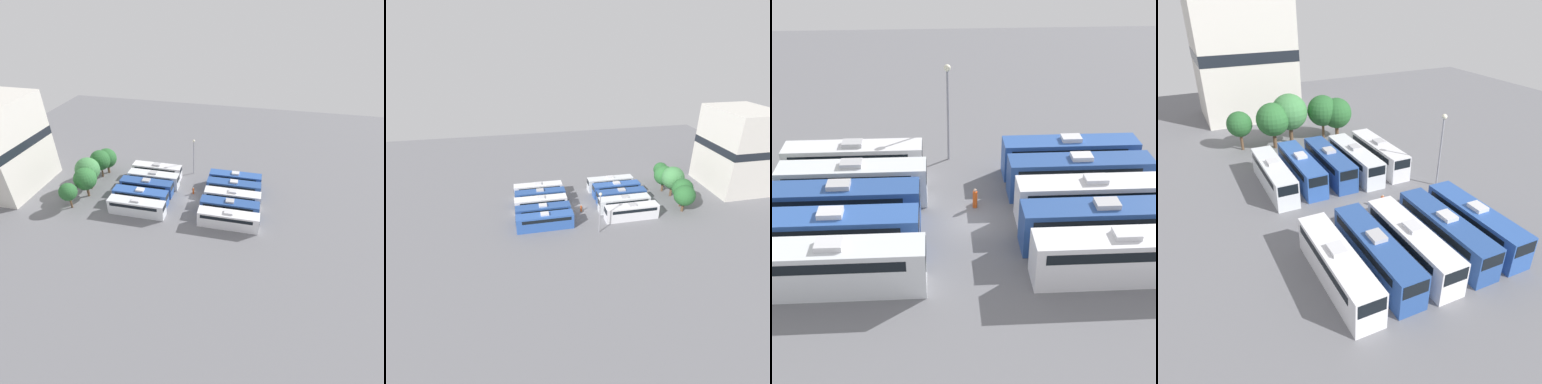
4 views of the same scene
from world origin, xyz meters
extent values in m
plane|color=slate|center=(0.00, 0.00, 0.00)|extent=(120.57, 120.57, 0.00)
cube|color=white|center=(-6.92, -8.93, 1.58)|extent=(2.44, 11.22, 3.16)
cube|color=black|center=(-6.92, -8.65, 2.47)|extent=(2.48, 9.53, 0.70)
cube|color=black|center=(-6.92, -14.52, 2.46)|extent=(2.15, 0.08, 1.11)
cube|color=silver|center=(-6.92, -8.93, 3.34)|extent=(1.20, 1.60, 0.35)
cube|color=#284C93|center=(-3.40, -8.76, 1.58)|extent=(2.44, 11.22, 3.16)
cube|color=black|center=(-3.40, -8.48, 2.47)|extent=(2.48, 9.53, 0.70)
cube|color=black|center=(-3.40, -14.36, 2.46)|extent=(2.15, 0.08, 1.11)
cube|color=#B2B2B7|center=(-3.40, -8.76, 3.34)|extent=(1.20, 1.60, 0.35)
cube|color=white|center=(-0.06, -8.94, 1.58)|extent=(2.44, 11.22, 3.16)
cube|color=black|center=(-0.06, -8.66, 2.47)|extent=(2.48, 9.53, 0.70)
cube|color=black|center=(-0.06, -14.53, 2.46)|extent=(2.15, 0.08, 1.11)
cube|color=silver|center=(-0.06, -8.94, 3.34)|extent=(1.20, 1.60, 0.35)
cube|color=#284C93|center=(3.56, -8.81, 1.58)|extent=(2.44, 11.22, 3.16)
cube|color=black|center=(3.56, -8.53, 2.47)|extent=(2.48, 9.53, 0.70)
cube|color=black|center=(3.56, -14.41, 2.46)|extent=(2.15, 0.08, 1.11)
cube|color=silver|center=(3.56, -8.81, 3.34)|extent=(1.20, 1.60, 0.35)
cube|color=#2D56A8|center=(6.99, -8.80, 1.58)|extent=(2.44, 11.22, 3.16)
cube|color=black|center=(6.99, -8.52, 2.47)|extent=(2.48, 9.53, 0.70)
cube|color=black|center=(6.99, -14.40, 2.46)|extent=(2.15, 0.08, 1.11)
cube|color=silver|center=(6.99, -8.80, 3.34)|extent=(1.20, 1.60, 0.35)
cube|color=silver|center=(-7.01, 8.78, 1.58)|extent=(2.44, 11.22, 3.16)
cube|color=black|center=(-7.01, 9.06, 2.47)|extent=(2.48, 9.53, 0.70)
cube|color=black|center=(-7.01, 3.18, 2.46)|extent=(2.15, 0.08, 1.11)
cube|color=silver|center=(-7.01, 8.78, 3.34)|extent=(1.20, 1.60, 0.35)
cube|color=#2D56A8|center=(-3.53, 9.25, 1.58)|extent=(2.44, 11.22, 3.16)
cube|color=black|center=(-3.53, 9.53, 2.47)|extent=(2.48, 9.53, 0.70)
cube|color=black|center=(-3.53, 3.65, 2.46)|extent=(2.15, 0.08, 1.11)
cube|color=silver|center=(-3.53, 9.25, 3.34)|extent=(1.20, 1.60, 0.35)
cube|color=#284C93|center=(0.11, 9.25, 1.58)|extent=(2.44, 11.22, 3.16)
cube|color=black|center=(0.11, 9.53, 2.47)|extent=(2.48, 9.53, 0.70)
cube|color=black|center=(0.11, 3.65, 2.46)|extent=(2.15, 0.08, 1.11)
cube|color=#B2B2B7|center=(0.11, 9.25, 3.34)|extent=(1.20, 1.60, 0.35)
cube|color=silver|center=(3.38, 8.78, 1.58)|extent=(2.44, 11.22, 3.16)
cube|color=black|center=(3.38, 9.06, 2.47)|extent=(2.48, 9.53, 0.70)
cube|color=black|center=(3.38, 3.18, 2.46)|extent=(2.15, 0.08, 1.11)
cube|color=#B2B2B7|center=(3.38, 8.78, 3.34)|extent=(1.20, 1.60, 0.35)
cube|color=silver|center=(7.00, 9.13, 1.58)|extent=(2.44, 11.22, 3.16)
cube|color=black|center=(7.00, 9.41, 2.47)|extent=(2.48, 9.53, 0.70)
cube|color=black|center=(7.00, 3.53, 2.46)|extent=(2.15, 0.08, 1.11)
cube|color=#B2B2B7|center=(7.00, 9.13, 3.34)|extent=(1.20, 1.60, 0.35)
cylinder|color=#CC4C19|center=(2.04, -0.48, 0.68)|extent=(0.36, 0.36, 1.36)
sphere|color=tan|center=(2.04, -0.48, 1.48)|extent=(0.24, 0.24, 0.24)
cylinder|color=gray|center=(10.45, 1.27, 4.09)|extent=(0.20, 0.20, 8.18)
sphere|color=#EAE5C6|center=(10.45, 1.27, 8.36)|extent=(0.60, 0.60, 0.60)
cylinder|color=brown|center=(-7.94, 22.41, 1.28)|extent=(0.40, 0.40, 2.57)
sphere|color=#28602D|center=(-7.94, 22.41, 3.81)|extent=(3.56, 3.56, 3.56)
cylinder|color=brown|center=(-3.48, 21.11, 1.29)|extent=(0.52, 0.52, 2.59)
sphere|color=#2D6B33|center=(-3.48, 21.11, 4.23)|extent=(4.70, 4.70, 4.70)
cylinder|color=brown|center=(-0.72, 21.97, 1.45)|extent=(0.57, 0.57, 2.91)
sphere|color=#428447|center=(-0.72, 21.97, 4.74)|extent=(5.22, 5.22, 5.22)
cylinder|color=brown|center=(4.32, 21.66, 1.38)|extent=(0.40, 0.40, 2.76)
sphere|color=#28602D|center=(4.32, 21.66, 4.36)|extent=(4.59, 4.59, 4.59)
cylinder|color=brown|center=(6.38, 21.11, 1.14)|extent=(0.56, 0.56, 2.28)
sphere|color=#28602D|center=(6.38, 21.11, 3.87)|extent=(4.56, 4.56, 4.56)
cube|color=beige|center=(-3.08, 39.00, 9.69)|extent=(15.85, 12.56, 19.37)
cube|color=black|center=(-3.08, 39.00, 10.66)|extent=(15.91, 12.62, 1.80)
camera|label=1|loc=(-49.50, -11.59, 37.05)|focal=28.00mm
camera|label=2|loc=(56.80, -12.55, 33.69)|focal=28.00mm
camera|label=3|loc=(-32.79, 2.36, 21.56)|focal=50.00mm
camera|label=4|loc=(-15.86, -29.73, 20.71)|focal=35.00mm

